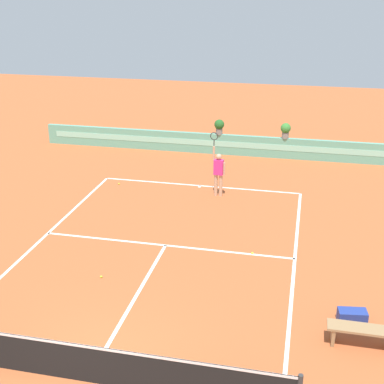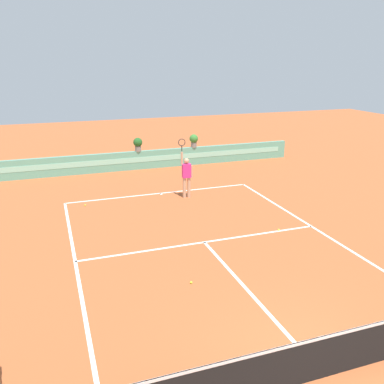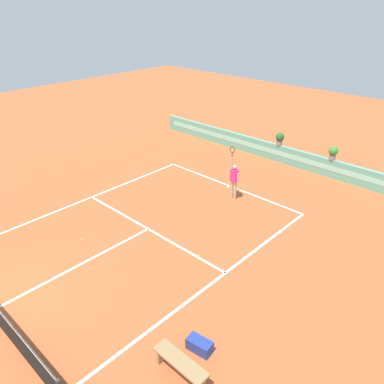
% 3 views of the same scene
% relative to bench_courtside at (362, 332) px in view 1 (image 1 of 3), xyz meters
% --- Properties ---
extents(ground_plane, '(60.00, 60.00, 0.00)m').
position_rel_bench_courtside_xyz_m(ground_plane, '(-5.77, 3.50, -0.38)').
color(ground_plane, '#B2562D').
extents(court_lines, '(8.32, 11.94, 0.01)m').
position_rel_bench_courtside_xyz_m(court_lines, '(-5.77, 4.22, -0.37)').
color(court_lines, white).
rests_on(court_lines, ground).
extents(net, '(8.92, 0.10, 1.00)m').
position_rel_bench_courtside_xyz_m(net, '(-5.77, -2.50, 0.13)').
color(net, '#333333').
rests_on(net, ground).
extents(back_wall_barrier, '(18.00, 0.21, 1.00)m').
position_rel_bench_courtside_xyz_m(back_wall_barrier, '(-5.77, 13.89, 0.12)').
color(back_wall_barrier, '#60A88E').
rests_on(back_wall_barrier, ground).
extents(bench_courtside, '(1.60, 0.44, 0.51)m').
position_rel_bench_courtside_xyz_m(bench_courtside, '(0.00, 0.00, 0.00)').
color(bench_courtside, '#99754C').
rests_on(bench_courtside, ground).
extents(gear_bag, '(0.74, 0.46, 0.36)m').
position_rel_bench_courtside_xyz_m(gear_bag, '(-0.15, 0.88, -0.20)').
color(gear_bag, navy).
rests_on(gear_bag, ground).
extents(tennis_player, '(0.62, 0.25, 2.58)m').
position_rel_bench_courtside_xyz_m(tennis_player, '(-4.86, 8.46, 0.67)').
color(tennis_player, tan).
rests_on(tennis_player, ground).
extents(tennis_ball_near_baseline, '(0.07, 0.07, 0.07)m').
position_rel_bench_courtside_xyz_m(tennis_ball_near_baseline, '(-2.97, 3.93, -0.34)').
color(tennis_ball_near_baseline, '#CCE033').
rests_on(tennis_ball_near_baseline, ground).
extents(tennis_ball_mid_court, '(0.07, 0.07, 0.07)m').
position_rel_bench_courtside_xyz_m(tennis_ball_mid_court, '(-7.05, 1.57, -0.34)').
color(tennis_ball_mid_court, '#CCE033').
rests_on(tennis_ball_mid_court, ground).
extents(tennis_ball_by_sideline, '(0.07, 0.07, 0.07)m').
position_rel_bench_courtside_xyz_m(tennis_ball_by_sideline, '(-9.12, 8.79, -0.34)').
color(tennis_ball_by_sideline, '#CCE033').
rests_on(tennis_ball_by_sideline, ground).
extents(potted_plant_centre, '(0.48, 0.48, 0.72)m').
position_rel_bench_courtside_xyz_m(potted_plant_centre, '(-5.77, 13.89, 1.04)').
color(potted_plant_centre, gray).
rests_on(potted_plant_centre, back_wall_barrier).
extents(potted_plant_right, '(0.48, 0.48, 0.72)m').
position_rel_bench_courtside_xyz_m(potted_plant_right, '(-2.59, 13.89, 1.04)').
color(potted_plant_right, gray).
rests_on(potted_plant_right, back_wall_barrier).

